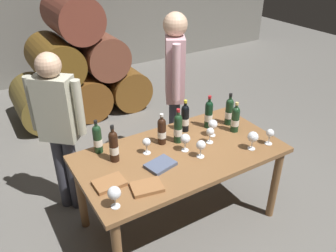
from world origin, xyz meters
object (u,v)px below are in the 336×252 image
Objects in this scene: wine_bottle_4 at (185,118)px; sommelier_presenting at (175,81)px; dining_table at (180,161)px; wine_glass_1 at (210,132)px; wine_glass_2 at (270,134)px; wine_glass_5 at (114,193)px; wine_bottle_7 at (97,138)px; wine_bottle_2 at (114,146)px; wine_glass_7 at (147,143)px; paper_notepad at (109,183)px; taster_seated_left at (58,123)px; wine_glass_4 at (201,146)px; wine_bottle_0 at (235,119)px; wine_glass_3 at (253,137)px; wine_glass_6 at (213,125)px; leather_ledger at (160,165)px; wine_bottle_5 at (178,128)px; wine_glass_0 at (185,139)px; wine_bottle_3 at (162,131)px; wine_bottle_6 at (229,111)px; wine_bottle_1 at (209,114)px.

sommelier_presenting is at bearing 68.28° from wine_bottle_4.
wine_glass_1 reaches higher than dining_table.
wine_glass_5 reaches higher than wine_glass_2.
wine_bottle_7 is 2.05× the size of wine_glass_1.
wine_glass_7 is (0.27, -0.04, -0.04)m from wine_bottle_2.
dining_table is 11.87× the size of wine_glass_1.
wine_bottle_4 is 0.53m from sommelier_presenting.
paper_notepad is 0.14× the size of taster_seated_left.
wine_glass_4 reaches higher than paper_notepad.
dining_table is 11.89× the size of wine_glass_2.
wine_bottle_2 is at bearing 57.92° from paper_notepad.
wine_glass_7 is (-0.85, 0.10, -0.02)m from wine_bottle_0.
wine_glass_3 is at bearing -103.56° from wine_bottle_0.
wine_glass_4 is at bearing -109.49° from sommelier_presenting.
wine_glass_7 is at bearing 174.96° from wine_glass_6.
taster_seated_left reaches higher than wine_bottle_0.
sommelier_presenting is (-0.30, 1.04, 0.18)m from wine_glass_2.
wine_glass_3 is 0.80m from leather_ledger.
wine_glass_3 is (0.53, -0.27, 0.21)m from dining_table.
wine_glass_6 is 0.71× the size of paper_notepad.
wine_glass_7 is 0.80m from taster_seated_left.
wine_glass_7 is (0.48, 0.45, -0.01)m from wine_glass_5.
paper_notepad is at bearing -162.35° from wine_bottle_5.
leather_ledger is 0.14× the size of taster_seated_left.
wine_glass_0 and wine_glass_6 have the same top height.
wine_glass_0 is (0.11, -0.20, -0.01)m from wine_bottle_3.
wine_glass_1 is (0.81, -0.18, -0.04)m from wine_bottle_2.
wine_bottle_6 is 1.92× the size of wine_glass_5.
wine_bottle_1 is 2.20× the size of wine_glass_1.
dining_table is at bearing -31.89° from wine_bottle_7.
wine_glass_6 is (0.45, -0.12, -0.01)m from wine_bottle_3.
wine_bottle_7 is 1.87× the size of wine_glass_0.
wine_bottle_7 is at bearing 153.39° from wine_glass_2.
wine_glass_5 is at bearing -86.71° from taster_seated_left.
dining_table is at bearing -176.90° from wine_bottle_0.
wine_bottle_5 is 1.43× the size of paper_notepad.
sommelier_presenting is (-0.03, 0.53, 0.15)m from wine_bottle_1.
wine_glass_1 is 0.65× the size of paper_notepad.
wine_glass_2 is at bearing -23.51° from wine_glass_7.
wine_glass_0 is at bearing -123.38° from wine_bottle_4.
wine_bottle_5 is (0.58, -0.02, -0.00)m from wine_bottle_2.
wine_bottle_0 reaches higher than wine_glass_2.
wine_glass_7 reaches higher than paper_notepad.
sommelier_presenting is (0.41, 0.75, 0.37)m from dining_table.
wine_glass_4 is at bearing 166.60° from wine_glass_2.
wine_glass_2 is 0.65× the size of leather_ledger.
wine_bottle_3 is 0.96× the size of wine_bottle_7.
wine_bottle_6 reaches higher than wine_glass_4.
leather_ledger is at bearing -53.13° from wine_bottle_7.
taster_seated_left is at bearing 116.45° from wine_bottle_2.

